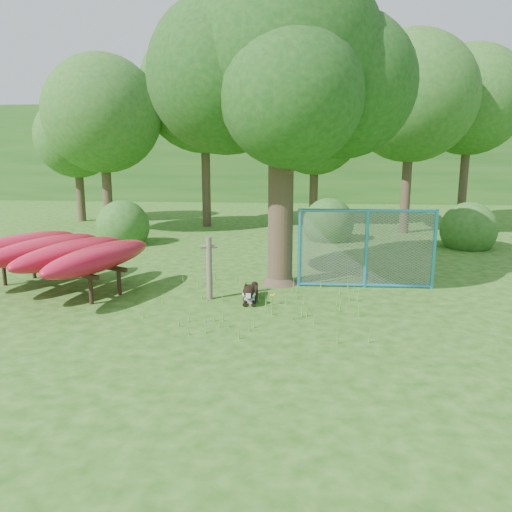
# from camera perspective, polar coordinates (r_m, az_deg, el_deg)

# --- Properties ---
(ground) EXTENTS (80.00, 80.00, 0.00)m
(ground) POSITION_cam_1_polar(r_m,az_deg,el_deg) (9.36, -1.98, -7.48)
(ground) COLOR #1F4E0F
(ground) RESTS_ON ground
(oak_tree) EXTENTS (5.98, 5.27, 7.31)m
(oak_tree) POSITION_cam_1_polar(r_m,az_deg,el_deg) (11.77, 2.82, 20.53)
(oak_tree) COLOR #3C2D21
(oak_tree) RESTS_ON ground
(wooden_post) EXTENTS (0.37, 0.19, 1.35)m
(wooden_post) POSITION_cam_1_polar(r_m,az_deg,el_deg) (10.60, -5.37, -1.20)
(wooden_post) COLOR brown
(wooden_post) RESTS_ON ground
(kayak_rack) EXTENTS (4.23, 4.58, 1.17)m
(kayak_rack) POSITION_cam_1_polar(r_m,az_deg,el_deg) (12.08, -21.74, 0.49)
(kayak_rack) COLOR black
(kayak_rack) RESTS_ON ground
(husky_dog) EXTENTS (0.28, 1.11, 0.49)m
(husky_dog) POSITION_cam_1_polar(r_m,az_deg,el_deg) (10.51, -0.65, -4.31)
(husky_dog) COLOR black
(husky_dog) RESTS_ON ground
(fence_section) EXTENTS (3.14, 0.17, 3.05)m
(fence_section) POSITION_cam_1_polar(r_m,az_deg,el_deg) (11.71, 12.49, 0.83)
(fence_section) COLOR #298BC0
(fence_section) RESTS_ON ground
(wildflower_clump) EXTENTS (0.11, 0.09, 0.23)m
(wildflower_clump) POSITION_cam_1_polar(r_m,az_deg,el_deg) (10.28, 1.87, -4.60)
(wildflower_clump) COLOR #599932
(wildflower_clump) RESTS_ON ground
(bg_tree_a) EXTENTS (4.40, 4.40, 6.70)m
(bg_tree_a) POSITION_cam_1_polar(r_m,az_deg,el_deg) (20.32, -17.13, 15.23)
(bg_tree_a) COLOR #3C2D21
(bg_tree_a) RESTS_ON ground
(bg_tree_b) EXTENTS (5.20, 5.20, 8.22)m
(bg_tree_b) POSITION_cam_1_polar(r_m,az_deg,el_deg) (21.32, -5.94, 18.53)
(bg_tree_b) COLOR #3C2D21
(bg_tree_b) RESTS_ON ground
(bg_tree_c) EXTENTS (4.00, 4.00, 6.12)m
(bg_tree_c) POSITION_cam_1_polar(r_m,az_deg,el_deg) (21.78, 6.77, 14.40)
(bg_tree_c) COLOR #3C2D21
(bg_tree_c) RESTS_ON ground
(bg_tree_d) EXTENTS (4.80, 4.80, 7.50)m
(bg_tree_d) POSITION_cam_1_polar(r_m,az_deg,el_deg) (20.21, 17.36, 16.95)
(bg_tree_d) COLOR #3C2D21
(bg_tree_d) RESTS_ON ground
(bg_tree_e) EXTENTS (4.60, 4.60, 7.55)m
(bg_tree_e) POSITION_cam_1_polar(r_m,az_deg,el_deg) (23.84, 23.28, 16.03)
(bg_tree_e) COLOR #3C2D21
(bg_tree_e) RESTS_ON ground
(bg_tree_f) EXTENTS (3.60, 3.60, 5.55)m
(bg_tree_f) POSITION_cam_1_polar(r_m,az_deg,el_deg) (24.04, -19.84, 12.65)
(bg_tree_f) COLOR #3C2D21
(bg_tree_f) RESTS_ON ground
(shrub_left) EXTENTS (1.80, 1.80, 1.80)m
(shrub_left) POSITION_cam_1_polar(r_m,az_deg,el_deg) (17.67, -14.88, 1.33)
(shrub_left) COLOR #24571C
(shrub_left) RESTS_ON ground
(shrub_right) EXTENTS (1.80, 1.80, 1.80)m
(shrub_right) POSITION_cam_1_polar(r_m,az_deg,el_deg) (17.83, 22.96, 0.88)
(shrub_right) COLOR #24571C
(shrub_right) RESTS_ON ground
(shrub_mid) EXTENTS (1.80, 1.80, 1.80)m
(shrub_mid) POSITION_cam_1_polar(r_m,az_deg,el_deg) (18.03, 8.23, 1.81)
(shrub_mid) COLOR #24571C
(shrub_mid) RESTS_ON ground
(wooded_hillside) EXTENTS (80.00, 12.00, 6.00)m
(wooded_hillside) POSITION_cam_1_polar(r_m,az_deg,el_deg) (36.77, 4.00, 11.63)
(wooded_hillside) COLOR #24571C
(wooded_hillside) RESTS_ON ground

